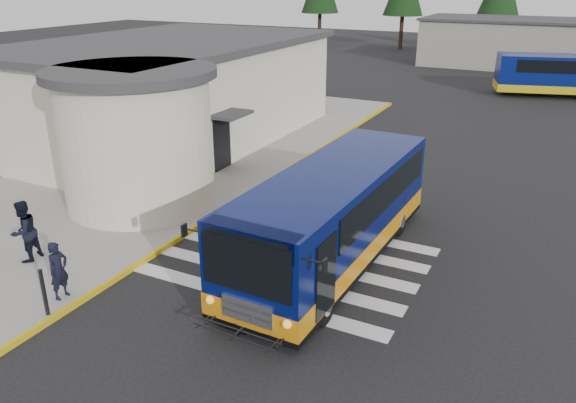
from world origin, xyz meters
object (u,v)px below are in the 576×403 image
at_px(bollard, 44,292).
at_px(transit_bus, 333,219).
at_px(pedestrian_b, 24,231).
at_px(pedestrian_a, 59,270).
at_px(far_bus_a, 568,74).

bearing_deg(bollard, transit_bus, 50.05).
relative_size(transit_bus, pedestrian_b, 5.49).
relative_size(pedestrian_a, pedestrian_b, 0.85).
bearing_deg(pedestrian_a, pedestrian_b, 68.23).
bearing_deg(far_bus_a, pedestrian_b, 144.37).
xyz_separation_m(pedestrian_b, bollard, (2.76, -1.76, -0.29)).
xyz_separation_m(pedestrian_a, pedestrian_b, (-2.46, 1.02, 0.14)).
bearing_deg(pedestrian_a, bollard, -157.32).
bearing_deg(bollard, pedestrian_b, 147.39).
xyz_separation_m(transit_bus, pedestrian_b, (-7.74, -4.18, -0.28)).
bearing_deg(far_bus_a, pedestrian_a, 148.59).
bearing_deg(pedestrian_a, far_bus_a, -15.89).
bearing_deg(transit_bus, pedestrian_b, -149.95).
xyz_separation_m(transit_bus, bollard, (-4.98, -5.95, -0.57)).
bearing_deg(pedestrian_b, bollard, 50.99).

